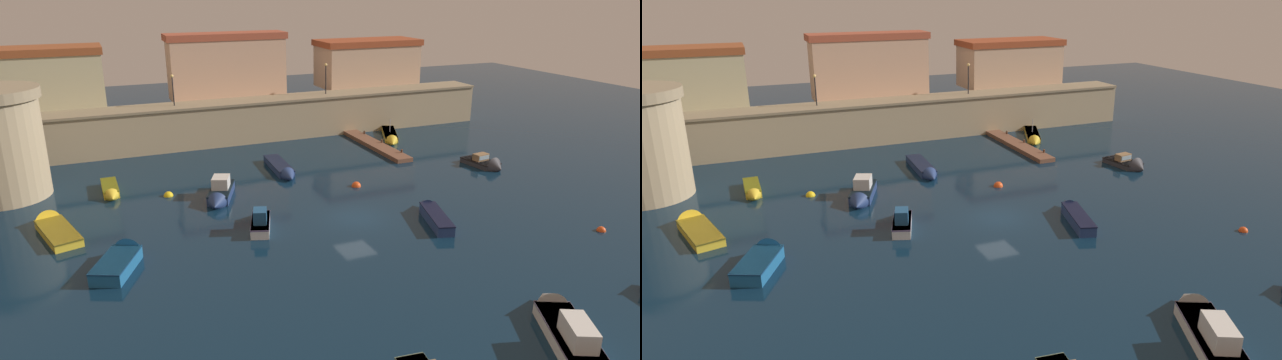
# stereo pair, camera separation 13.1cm
# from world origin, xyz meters

# --- Properties ---
(ground_plane) EXTENTS (131.71, 131.71, 0.00)m
(ground_plane) POSITION_xyz_m (0.00, 0.00, 0.00)
(ground_plane) COLOR #0C2338
(quay_wall) EXTENTS (53.20, 3.99, 4.37)m
(quay_wall) POSITION_xyz_m (0.00, 23.80, 2.19)
(quay_wall) COLOR tan
(quay_wall) RESTS_ON ground
(old_town_backdrop) EXTENTS (45.80, 5.67, 6.88)m
(old_town_backdrop) POSITION_xyz_m (-0.79, 28.02, 7.20)
(old_town_backdrop) COLOR #C0B98F
(old_town_backdrop) RESTS_ON ground
(pier_dock) EXTENTS (1.67, 11.88, 0.70)m
(pier_dock) POSITION_xyz_m (10.21, 16.01, 0.20)
(pier_dock) COLOR brown
(pier_dock) RESTS_ON ground
(quay_lamp_0) EXTENTS (0.32, 0.32, 3.10)m
(quay_lamp_0) POSITION_xyz_m (-8.58, 23.80, 6.45)
(quay_lamp_0) COLOR black
(quay_lamp_0) RESTS_ON quay_wall
(quay_lamp_1) EXTENTS (0.32, 0.32, 3.35)m
(quay_lamp_1) POSITION_xyz_m (7.99, 23.80, 6.60)
(quay_lamp_1) COLOR black
(quay_lamp_1) RESTS_ON quay_wall
(moored_boat_0) EXTENTS (1.73, 6.92, 1.33)m
(moored_boat_0) POSITION_xyz_m (-1.42, 11.87, 0.32)
(moored_boat_0) COLOR navy
(moored_boat_0) RESTS_ON ground
(moored_boat_1) EXTENTS (3.43, 5.50, 2.02)m
(moored_boat_1) POSITION_xyz_m (-8.08, 7.35, 0.54)
(moored_boat_1) COLOR navy
(moored_boat_1) RESTS_ON ground
(moored_boat_2) EXTENTS (4.75, 7.22, 2.16)m
(moored_boat_2) POSITION_xyz_m (2.72, -16.63, 0.50)
(moored_boat_2) COLOR silver
(moored_boat_2) RESTS_ON ground
(moored_boat_3) EXTENTS (4.21, 7.04, 2.38)m
(moored_boat_3) POSITION_xyz_m (13.17, 18.11, 0.30)
(moored_boat_3) COLOR gold
(moored_boat_3) RESTS_ON ground
(moored_boat_5) EXTENTS (1.25, 4.69, 1.11)m
(moored_boat_5) POSITION_xyz_m (-15.81, 11.93, 0.35)
(moored_boat_5) COLOR gold
(moored_boat_5) RESTS_ON ground
(moored_boat_8) EXTENTS (3.43, 6.67, 1.68)m
(moored_boat_8) POSITION_xyz_m (-19.83, 6.00, 0.31)
(moored_boat_8) COLOR gold
(moored_boat_8) RESTS_ON ground
(moored_boat_10) EXTENTS (3.60, 5.09, 1.71)m
(moored_boat_10) POSITION_xyz_m (-15.96, -0.98, 0.43)
(moored_boat_10) COLOR #195689
(moored_boat_10) RESTS_ON ground
(moored_boat_11) EXTENTS (2.80, 5.95, 1.09)m
(moored_boat_11) POSITION_xyz_m (4.92, -2.38, 0.41)
(moored_boat_11) COLOR navy
(moored_boat_11) RESTS_ON ground
(moored_boat_12) EXTENTS (2.39, 4.43, 1.79)m
(moored_boat_12) POSITION_xyz_m (16.33, 5.94, 0.30)
(moored_boat_12) COLOR #333338
(moored_boat_12) RESTS_ON ground
(moored_boat_13) EXTENTS (2.57, 4.56, 1.83)m
(moored_boat_13) POSITION_xyz_m (-6.69, 1.22, 0.50)
(moored_boat_13) COLOR white
(moored_boat_13) RESTS_ON ground
(mooring_buoy_0) EXTENTS (0.78, 0.78, 0.78)m
(mooring_buoy_0) POSITION_xyz_m (3.04, 6.04, 0.00)
(mooring_buoy_0) COLOR #EA4C19
(mooring_buoy_0) RESTS_ON ground
(mooring_buoy_1) EXTENTS (0.74, 0.74, 0.74)m
(mooring_buoy_1) POSITION_xyz_m (-11.65, 9.78, 0.00)
(mooring_buoy_1) COLOR yellow
(mooring_buoy_1) RESTS_ON ground
(mooring_buoy_2) EXTENTS (0.61, 0.61, 0.61)m
(mooring_buoy_2) POSITION_xyz_m (14.34, -8.45, 0.00)
(mooring_buoy_2) COLOR #EA4C19
(mooring_buoy_2) RESTS_ON ground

